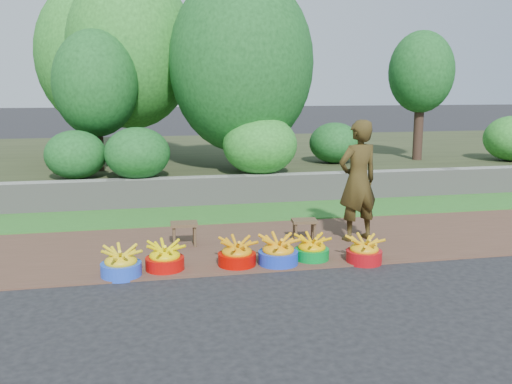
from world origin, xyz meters
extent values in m
plane|color=black|center=(0.00, 0.00, 0.00)|extent=(120.00, 120.00, 0.00)
cube|color=#503528|center=(0.00, 1.25, 0.01)|extent=(80.00, 2.50, 0.02)
cube|color=#2E7026|center=(0.00, 3.25, 0.02)|extent=(80.00, 1.50, 0.04)
cube|color=gray|center=(0.00, 4.10, 0.28)|extent=(80.00, 0.35, 0.55)
cube|color=#323A1F|center=(0.00, 9.00, 0.25)|extent=(80.00, 10.00, 0.50)
cylinder|color=#302018|center=(4.71, 6.01, 1.30)|extent=(0.22, 0.22, 1.60)
ellipsoid|color=#1B5A21|center=(4.71, 6.01, 2.55)|extent=(1.51, 1.51, 1.89)
cylinder|color=#302018|center=(-2.59, 5.68, 1.13)|extent=(0.19, 0.19, 1.26)
ellipsoid|color=#1B5A21|center=(-2.59, 5.68, 2.27)|extent=(1.71, 1.71, 2.14)
cylinder|color=#302018|center=(-1.86, 6.86, 1.34)|extent=(0.23, 0.23, 1.69)
ellipsoid|color=#2D832A|center=(-1.86, 6.86, 3.03)|extent=(2.82, 2.82, 3.52)
cylinder|color=#302018|center=(0.32, 5.27, 1.15)|extent=(0.20, 0.20, 1.30)
ellipsoid|color=#1B5A21|center=(0.32, 5.27, 2.68)|extent=(2.93, 2.93, 3.67)
cylinder|color=#302018|center=(-2.76, 8.92, 1.30)|extent=(0.22, 0.22, 1.60)
ellipsoid|color=#2D832A|center=(-2.76, 8.92, 2.99)|extent=(2.95, 2.95, 3.69)
ellipsoid|color=#1B5A21|center=(2.57, 5.83, 0.96)|extent=(1.15, 1.15, 0.92)
ellipsoid|color=#2D832A|center=(0.54, 4.51, 1.09)|extent=(1.47, 1.47, 1.17)
ellipsoid|color=#1B5A21|center=(-1.82, 4.41, 0.99)|extent=(1.22, 1.22, 0.97)
ellipsoid|color=#1B5A21|center=(-2.96, 4.70, 0.96)|extent=(1.14, 1.14, 0.91)
cylinder|color=blue|center=(-2.08, 0.22, 0.09)|extent=(0.48, 0.48, 0.17)
ellipsoid|color=yellow|center=(-2.08, 0.22, 0.22)|extent=(0.42, 0.42, 0.27)
cylinder|color=#B60A06|center=(-1.56, 0.34, 0.08)|extent=(0.47, 0.47, 0.17)
ellipsoid|color=#F2D001|center=(-1.56, 0.34, 0.22)|extent=(0.41, 0.41, 0.27)
cylinder|color=#B50700|center=(-0.68, 0.32, 0.09)|extent=(0.47, 0.47, 0.17)
ellipsoid|color=orange|center=(-0.68, 0.32, 0.22)|extent=(0.42, 0.42, 0.27)
cylinder|color=blue|center=(-0.16, 0.26, 0.09)|extent=(0.50, 0.50, 0.18)
ellipsoid|color=orange|center=(-0.16, 0.26, 0.23)|extent=(0.44, 0.44, 0.29)
cylinder|color=#028127|center=(0.31, 0.36, 0.08)|extent=(0.44, 0.44, 0.16)
ellipsoid|color=#FAA600|center=(0.31, 0.36, 0.20)|extent=(0.39, 0.39, 0.25)
cylinder|color=#AA0B12|center=(0.92, 0.13, 0.08)|extent=(0.45, 0.45, 0.16)
ellipsoid|color=gold|center=(0.92, 0.13, 0.21)|extent=(0.40, 0.40, 0.26)
cube|color=#4E3B26|center=(-1.24, 1.35, 0.33)|extent=(0.39, 0.30, 0.04)
cylinder|color=#4E3B26|center=(-1.39, 1.26, 0.16)|extent=(0.04, 0.04, 0.28)
cylinder|color=#4E3B26|center=(-1.10, 1.25, 0.16)|extent=(0.04, 0.04, 0.28)
cylinder|color=#4E3B26|center=(-1.38, 1.46, 0.16)|extent=(0.04, 0.04, 0.28)
cylinder|color=#4E3B26|center=(-1.09, 1.44, 0.16)|extent=(0.04, 0.04, 0.28)
cube|color=#4E3B26|center=(0.47, 1.25, 0.31)|extent=(0.38, 0.31, 0.04)
cylinder|color=#4E3B26|center=(0.33, 1.18, 0.15)|extent=(0.04, 0.04, 0.27)
cylinder|color=#4E3B26|center=(0.60, 1.14, 0.15)|extent=(0.04, 0.04, 0.27)
cylinder|color=#4E3B26|center=(0.35, 1.36, 0.15)|extent=(0.04, 0.04, 0.27)
cylinder|color=#4E3B26|center=(0.62, 1.33, 0.15)|extent=(0.04, 0.04, 0.27)
imported|color=black|center=(1.23, 1.15, 0.89)|extent=(0.71, 0.55, 1.73)
camera|label=1|loc=(-1.88, -6.39, 2.20)|focal=40.00mm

